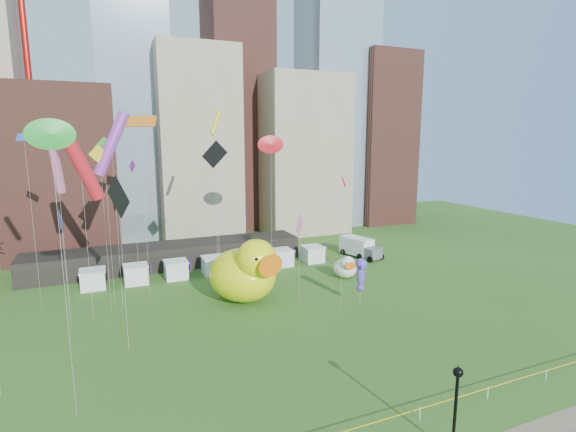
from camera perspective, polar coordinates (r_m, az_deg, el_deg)
name	(u,v)px	position (r m, az deg, el deg)	size (l,w,h in m)	color
skyline	(184,120)	(82.45, -13.51, 12.16)	(101.00, 23.00, 68.00)	brown
pavilion	(169,255)	(64.74, -15.36, -5.03)	(38.00, 6.00, 3.20)	black
vendor_tents	(214,266)	(60.03, -9.76, -6.49)	(33.24, 2.80, 2.40)	white
big_duck	(245,272)	(49.05, -5.65, -7.32)	(9.47, 10.75, 7.55)	#EAEF0C
small_duck	(346,267)	(57.88, 7.59, -6.70)	(3.62, 4.39, 3.16)	white
seahorse_green	(257,263)	(49.52, -4.13, -6.17)	(1.86, 2.07, 6.01)	silver
seahorse_purple	(361,272)	(48.19, 9.63, -7.30)	(1.63, 1.83, 5.37)	silver
lamppost	(456,400)	(28.54, 21.25, -21.69)	(0.58, 0.58, 5.56)	black
box_truck	(359,247)	(68.50, 9.37, -4.06)	(4.20, 7.27, 2.92)	white
kite_0	(271,145)	(55.29, -2.26, 9.36)	(2.29, 0.49, 18.56)	silver
kite_1	(299,226)	(47.99, 1.52, -1.28)	(1.81, 2.07, 10.09)	silver
kite_2	(118,198)	(38.05, -21.44, 2.20)	(1.60, 3.24, 15.26)	silver
kite_3	(104,153)	(48.52, -23.08, 7.64)	(1.71, 0.55, 18.35)	silver
kite_4	(100,160)	(47.66, -23.50, 6.75)	(2.09, 0.77, 17.57)	silver
kite_5	(61,220)	(45.81, -27.72, -0.46)	(0.50, 1.96, 11.62)	silver
kite_7	(111,144)	(48.17, -22.22, 8.79)	(4.10, 1.85, 21.00)	silver
kite_8	(80,163)	(46.49, -25.67, 6.28)	(4.44, 3.54, 19.61)	silver
kite_9	(57,169)	(50.93, -28.13, 5.51)	(1.24, 3.24, 17.78)	silver
kite_10	(215,157)	(48.13, -9.63, 7.71)	(2.43, 1.90, 17.99)	silver
kite_11	(50,135)	(29.62, -28.84, 9.31)	(1.88, 0.28, 19.33)	silver
kite_12	(216,123)	(53.14, -9.51, 11.97)	(1.77, 1.33, 21.51)	silver
kite_13	(24,139)	(51.37, -31.42, 8.62)	(1.81, 2.29, 18.65)	silver
kite_14	(140,122)	(50.48, -18.92, 11.62)	(3.39, 2.90, 20.60)	silver
kite_15	(133,172)	(53.49, -19.78, 5.44)	(0.67, 1.44, 15.81)	silver
kite_16	(344,183)	(44.66, 7.35, 4.37)	(1.76, 2.64, 14.22)	silver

